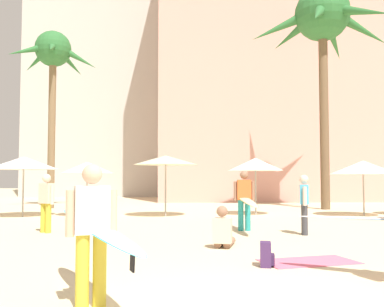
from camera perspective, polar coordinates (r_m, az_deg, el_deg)
hotel_pink at (r=34.19m, az=9.78°, el=11.14°), size 16.08×11.09×19.90m
hotel_tower_gray at (r=43.62m, az=-7.10°, el=19.21°), size 17.49×10.63×36.24m
palm_tree_left at (r=23.52m, az=16.63°, el=15.95°), size 7.10×6.73×10.98m
palm_tree_center at (r=23.98m, az=-17.62°, el=11.52°), size 4.28×4.56×9.03m
cafe_umbrella_0 at (r=17.38m, az=-3.44°, el=-0.87°), size 2.54×2.54×2.41m
cafe_umbrella_2 at (r=18.83m, az=21.35°, el=-1.69°), size 2.62×2.62×2.21m
cafe_umbrella_3 at (r=18.47m, az=-21.03°, el=-1.16°), size 2.71×2.71×2.36m
cafe_umbrella_5 at (r=18.10m, az=-13.45°, el=-1.81°), size 2.19×2.19×2.17m
cafe_umbrella_7 at (r=18.29m, az=8.25°, el=-1.40°), size 2.27×2.27×2.34m
beach_towel at (r=8.41m, az=14.95°, el=-13.42°), size 1.86×1.28×0.01m
backpack at (r=7.80m, az=9.62°, el=-12.85°), size 0.28×0.33×0.42m
person_far_right at (r=5.52m, az=-12.66°, el=-9.41°), size 1.72×2.99×1.68m
person_mid_center at (r=12.69m, az=6.88°, el=-5.83°), size 0.61×2.88×1.73m
person_far_left at (r=12.19m, az=14.38°, el=-6.12°), size 0.31×0.61×1.60m
person_near_right at (r=9.74m, az=4.10°, el=-10.24°), size 0.62×0.99×0.92m
person_near_left at (r=12.91m, az=-18.42°, el=-5.81°), size 0.55×0.43×1.63m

